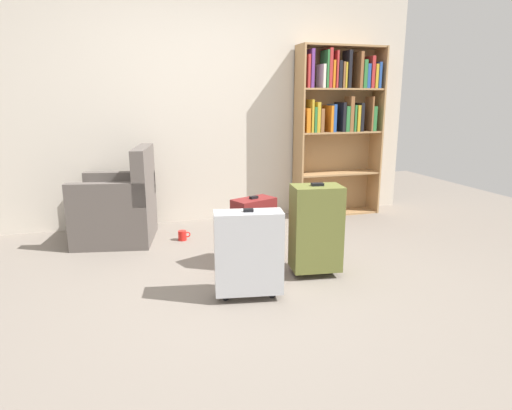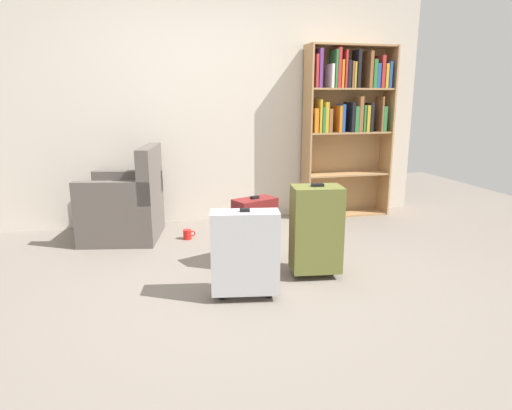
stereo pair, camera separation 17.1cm
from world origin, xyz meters
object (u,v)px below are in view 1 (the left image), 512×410
object	(u,v)px
mug	(183,235)
suitcase_silver	(249,253)
suitcase_olive	(316,228)
suitcase_dark_red	(254,230)
bookshelf	(338,116)
armchair	(119,208)

from	to	relation	value
mug	suitcase_silver	xyz separation A→B (m)	(0.26, -1.41, 0.28)
suitcase_olive	suitcase_dark_red	bearing A→B (deg)	140.84
suitcase_dark_red	suitcase_olive	size ratio (longest dim) A/B	0.80
suitcase_dark_red	bookshelf	bearing A→B (deg)	43.76
bookshelf	armchair	xyz separation A→B (m)	(-2.45, -0.33, -0.83)
mug	suitcase_olive	xyz separation A→B (m)	(0.88, -1.15, 0.33)
armchair	mug	distance (m)	0.66
armchair	mug	world-z (taller)	armchair
mug	suitcase_olive	bearing A→B (deg)	-52.71
bookshelf	mug	xyz separation A→B (m)	(-1.88, -0.52, -1.09)
armchair	suitcase_olive	distance (m)	1.97
mug	suitcase_olive	size ratio (longest dim) A/B	0.17
suitcase_dark_red	suitcase_olive	world-z (taller)	suitcase_olive
mug	suitcase_silver	distance (m)	1.47
suitcase_dark_red	mug	bearing A→B (deg)	119.99
suitcase_dark_red	suitcase_silver	distance (m)	0.63
suitcase_silver	suitcase_dark_red	bearing A→B (deg)	70.23
bookshelf	suitcase_olive	distance (m)	2.10
bookshelf	suitcase_olive	size ratio (longest dim) A/B	2.62
suitcase_silver	mug	bearing A→B (deg)	100.60
armchair	suitcase_silver	distance (m)	1.81
armchair	suitcase_dark_red	size ratio (longest dim) A/B	1.54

